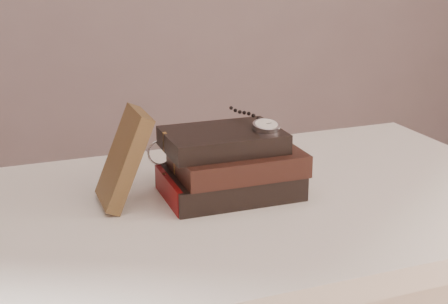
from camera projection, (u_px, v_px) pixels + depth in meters
name	position (u px, v px, depth m)	size (l,w,h in m)	color
table	(247.00, 247.00, 1.10)	(1.00, 0.60, 0.75)	white
book_stack	(230.00, 165.00, 1.06)	(0.23, 0.16, 0.11)	black
journal	(124.00, 158.00, 1.02)	(0.02, 0.10, 0.16)	#422E19
pocket_watch	(264.00, 125.00, 1.06)	(0.05, 0.15, 0.02)	silver
eyeglasses	(172.00, 151.00, 1.10)	(0.09, 0.11, 0.04)	silver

